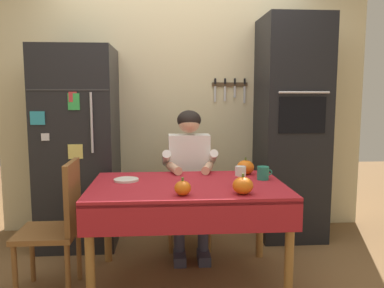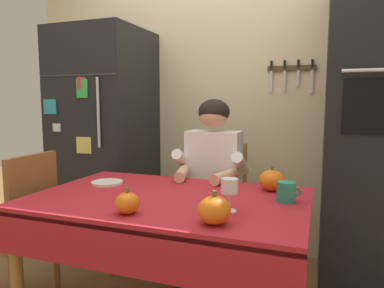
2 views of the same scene
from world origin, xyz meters
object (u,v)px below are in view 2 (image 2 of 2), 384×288
refrigerator (106,141)px  wine_glass (230,188)px  dining_table (167,213)px  pumpkin_large (214,210)px  seated_person (211,176)px  pumpkin_medium (127,203)px  pumpkin_small (272,180)px  chair_behind_person (218,201)px  coffee_mug (286,192)px  serving_tray (107,183)px  chair_left_side (21,224)px  wall_oven (374,129)px

refrigerator → wine_glass: 1.65m
dining_table → pumpkin_large: size_ratio=10.34×
refrigerator → seated_person: bearing=-15.6°
pumpkin_medium → pumpkin_small: (0.54, 0.63, 0.01)m
dining_table → pumpkin_medium: 0.34m
dining_table → chair_behind_person: (0.05, 0.79, -0.14)m
wine_glass → pumpkin_large: size_ratio=1.11×
coffee_mug → pumpkin_large: (-0.24, -0.42, 0.01)m
coffee_mug → pumpkin_medium: bearing=-146.2°
chair_behind_person → seated_person: size_ratio=0.75×
pumpkin_medium → chair_behind_person: bearing=84.6°
dining_table → serving_tray: bearing=162.0°
dining_table → chair_left_side: size_ratio=1.51×
refrigerator → wine_glass: size_ratio=11.98×
chair_behind_person → pumpkin_medium: 1.14m
refrigerator → wine_glass: (1.31, -1.01, -0.05)m
wall_oven → dining_table: bearing=-138.7°
seated_person → chair_left_side: bearing=-144.5°
seated_person → wine_glass: (0.31, -0.73, 0.11)m
chair_left_side → wine_glass: bearing=-2.2°
wine_glass → serving_tray: 0.86m
wall_oven → chair_behind_person: bearing=-172.6°
coffee_mug → pumpkin_medium: (-0.63, -0.42, -0.00)m
chair_behind_person → pumpkin_medium: size_ratio=7.93×
chair_left_side → pumpkin_medium: (0.85, -0.23, 0.28)m
chair_behind_person → pumpkin_large: size_ratio=6.87×
chair_behind_person → wine_glass: bearing=-71.5°
chair_left_side → coffee_mug: size_ratio=7.92×
pumpkin_large → refrigerator: bearing=137.5°
wall_oven → chair_behind_person: 1.14m
seated_person → pumpkin_medium: bearing=-96.5°
coffee_mug → serving_tray: coffee_mug is taller
chair_left_side → serving_tray: chair_left_side is taller
chair_behind_person → pumpkin_medium: (-0.10, -1.10, 0.28)m
wall_oven → pumpkin_large: size_ratio=15.51×
chair_left_side → pumpkin_small: bearing=16.0°
chair_behind_person → pumpkin_small: (0.43, -0.47, 0.29)m
chair_behind_person → serving_tray: (-0.51, -0.65, 0.24)m
seated_person → pumpkin_medium: (-0.10, -0.91, 0.05)m
coffee_mug → serving_tray: (-1.03, 0.03, -0.04)m
chair_left_side → coffee_mug: bearing=7.5°
chair_left_side → serving_tray: size_ratio=5.01×
dining_table → pumpkin_large: bearing=-41.4°
chair_behind_person → pumpkin_large: (0.29, -1.09, 0.29)m
coffee_mug → chair_left_side: bearing=-172.5°
seated_person → wine_glass: bearing=-67.2°
dining_table → refrigerator: bearing=137.1°
coffee_mug → pumpkin_large: 0.48m
chair_behind_person → seated_person: bearing=-90.0°
refrigerator → pumpkin_large: 1.75m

